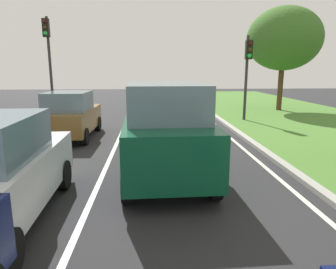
# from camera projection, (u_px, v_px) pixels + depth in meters

# --- Properties ---
(ground_plane) EXTENTS (60.00, 60.00, 0.00)m
(ground_plane) POSITION_uv_depth(u_px,v_px,m) (137.00, 137.00, 11.80)
(ground_plane) COLOR #262628
(lane_line_center) EXTENTS (0.12, 32.00, 0.01)m
(lane_line_center) POSITION_uv_depth(u_px,v_px,m) (119.00, 138.00, 11.76)
(lane_line_center) COLOR silver
(lane_line_center) RESTS_ON ground
(lane_line_right_edge) EXTENTS (0.12, 32.00, 0.01)m
(lane_line_right_edge) POSITION_uv_depth(u_px,v_px,m) (229.00, 136.00, 12.01)
(lane_line_right_edge) COLOR silver
(lane_line_right_edge) RESTS_ON ground
(curb_right) EXTENTS (0.24, 48.00, 0.12)m
(curb_right) POSITION_uv_depth(u_px,v_px,m) (241.00, 135.00, 12.03)
(curb_right) COLOR #9E9B93
(curb_right) RESTS_ON ground
(car_suv_ahead) EXTENTS (2.08, 4.56, 2.28)m
(car_suv_ahead) POSITION_uv_depth(u_px,v_px,m) (165.00, 130.00, 7.32)
(car_suv_ahead) COLOR #0C472D
(car_suv_ahead) RESTS_ON ground
(car_hatchback_far) EXTENTS (1.78, 3.72, 1.78)m
(car_hatchback_far) POSITION_uv_depth(u_px,v_px,m) (71.00, 115.00, 11.58)
(car_hatchback_far) COLOR brown
(car_hatchback_far) RESTS_ON ground
(traffic_light_near_right) EXTENTS (0.32, 0.50, 4.21)m
(traffic_light_near_right) POSITION_uv_depth(u_px,v_px,m) (248.00, 64.00, 14.96)
(traffic_light_near_right) COLOR #2D2D2D
(traffic_light_near_right) RESTS_ON ground
(traffic_light_overhead_left) EXTENTS (0.32, 0.50, 5.23)m
(traffic_light_overhead_left) POSITION_uv_depth(u_px,v_px,m) (48.00, 50.00, 15.63)
(traffic_light_overhead_left) COLOR #2D2D2D
(traffic_light_overhead_left) RESTS_ON ground
(tree_roadside_far) EXTENTS (4.48, 4.48, 6.33)m
(tree_roadside_far) POSITION_uv_depth(u_px,v_px,m) (284.00, 39.00, 18.52)
(tree_roadside_far) COLOR #4C331E
(tree_roadside_far) RESTS_ON ground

